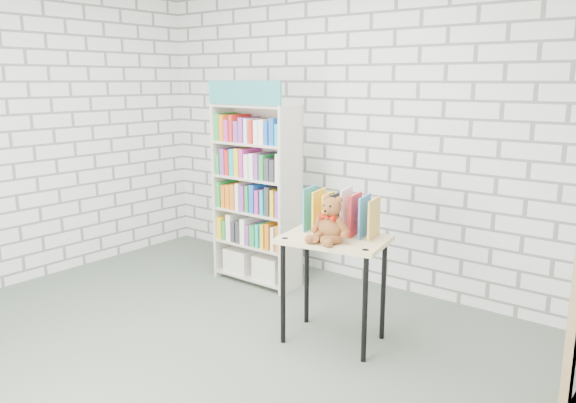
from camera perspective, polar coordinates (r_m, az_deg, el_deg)
The scene contains 6 objects.
ground at distance 4.11m, azimuth -10.23°, elevation -14.70°, with size 4.50×4.50×0.00m, color #4D5A4C.
room_shell at distance 3.67m, azimuth -11.30°, elevation 10.98°, with size 4.52×4.02×2.81m.
bookshelf at distance 5.11m, azimuth -3.20°, elevation 0.85°, with size 0.82×0.32×1.84m.
display_table at distance 3.96m, azimuth 4.72°, elevation -5.14°, with size 0.80×0.63×0.78m.
table_books at distance 4.00m, azimuth 5.44°, elevation -1.15°, with size 0.54×0.31×0.30m.
teddy_bear at distance 3.80m, azimuth 4.31°, elevation -2.22°, with size 0.29×0.27×0.32m.
Camera 1 is at (2.79, -2.39, 1.85)m, focal length 35.00 mm.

